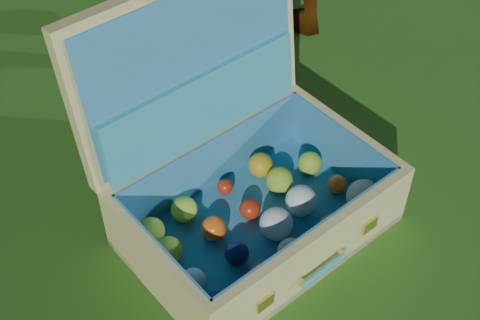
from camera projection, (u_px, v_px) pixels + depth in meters
The scene contains 3 objects.
ground at pixel (322, 248), 1.70m from camera, with size 60.00×60.00×0.00m, color #215114.
stray_ball at pixel (174, 283), 1.58m from camera, with size 0.08×0.08×0.08m, color #447AB3.
suitcase at pixel (238, 167), 1.65m from camera, with size 0.70×0.59×0.61m.
Camera 1 is at (-0.73, -0.76, 1.36)m, focal length 50.00 mm.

